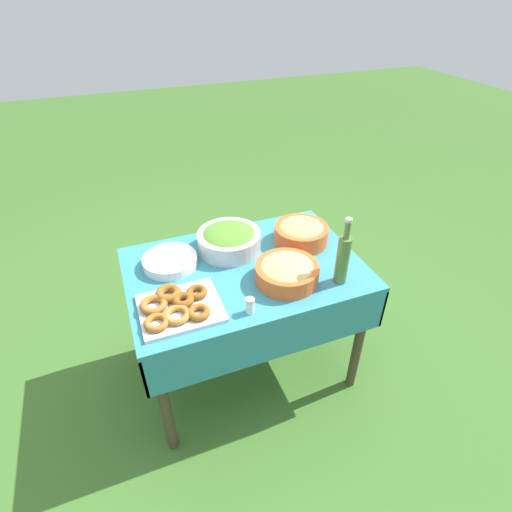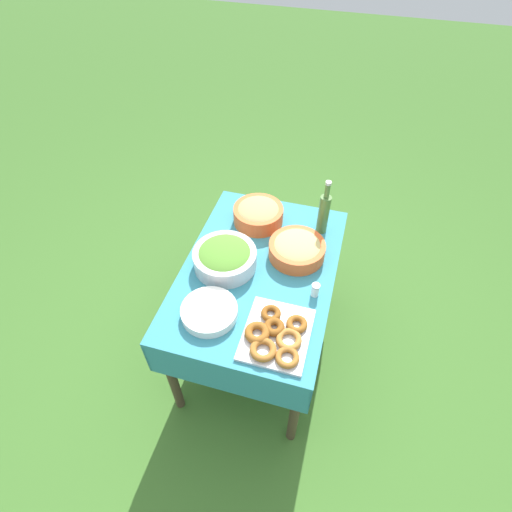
{
  "view_description": "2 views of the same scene",
  "coord_description": "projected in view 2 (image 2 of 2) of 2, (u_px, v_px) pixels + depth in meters",
  "views": [
    {
      "loc": [
        0.5,
        1.45,
        1.9
      ],
      "look_at": [
        -0.04,
        0.05,
        0.82
      ],
      "focal_mm": 28.0,
      "sensor_mm": 36.0,
      "label": 1
    },
    {
      "loc": [
        1.29,
        0.35,
        2.27
      ],
      "look_at": [
        -0.01,
        -0.02,
        0.82
      ],
      "focal_mm": 28.0,
      "sensor_mm": 36.0,
      "label": 2
    }
  ],
  "objects": [
    {
      "name": "pasta_bowl",
      "position": [
        297.0,
        248.0,
        2.06
      ],
      "size": [
        0.29,
        0.29,
        0.1
      ],
      "color": "#E05B28",
      "rests_on": "picnic_table"
    },
    {
      "name": "salad_bowl",
      "position": [
        225.0,
        257.0,
        2.01
      ],
      "size": [
        0.32,
        0.32,
        0.12
      ],
      "color": "silver",
      "rests_on": "picnic_table"
    },
    {
      "name": "donut_platter",
      "position": [
        276.0,
        335.0,
        1.75
      ],
      "size": [
        0.35,
        0.29,
        0.05
      ],
      "color": "silver",
      "rests_on": "picnic_table"
    },
    {
      "name": "olive_oil_bottle",
      "position": [
        324.0,
        213.0,
        2.14
      ],
      "size": [
        0.06,
        0.06,
        0.33
      ],
      "color": "#4C7238",
      "rests_on": "picnic_table"
    },
    {
      "name": "bread_bowl",
      "position": [
        258.0,
        213.0,
        2.24
      ],
      "size": [
        0.28,
        0.28,
        0.12
      ],
      "color": "#E05B28",
      "rests_on": "picnic_table"
    },
    {
      "name": "salt_shaker",
      "position": [
        315.0,
        290.0,
        1.9
      ],
      "size": [
        0.04,
        0.04,
        0.07
      ],
      "color": "white",
      "rests_on": "picnic_table"
    },
    {
      "name": "ground_plane",
      "position": [
        258.0,
        344.0,
        2.57
      ],
      "size": [
        14.0,
        14.0,
        0.0
      ],
      "primitive_type": "plane",
      "color": "#3D6B28"
    },
    {
      "name": "plate_stack",
      "position": [
        209.0,
        312.0,
        1.83
      ],
      "size": [
        0.26,
        0.26,
        0.05
      ],
      "color": "white",
      "rests_on": "picnic_table"
    },
    {
      "name": "picnic_table",
      "position": [
        259.0,
        283.0,
        2.12
      ],
      "size": [
        1.12,
        0.77,
        0.73
      ],
      "color": "teal",
      "rests_on": "ground_plane"
    }
  ]
}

